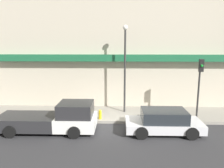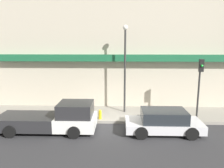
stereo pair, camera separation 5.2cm
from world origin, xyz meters
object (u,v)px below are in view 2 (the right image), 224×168
at_px(pickup_truck, 54,119).
at_px(fire_hydrant, 100,114).
at_px(parked_car, 163,122).
at_px(traffic_light, 200,79).
at_px(street_lamp, 125,60).

height_order(pickup_truck, fire_hydrant, pickup_truck).
height_order(parked_car, traffic_light, traffic_light).
xyz_separation_m(fire_hydrant, traffic_light, (6.50, 0.26, 2.40)).
bearing_deg(parked_car, pickup_truck, -179.46).
relative_size(fire_hydrant, street_lamp, 0.10).
relative_size(parked_car, fire_hydrant, 6.82).
bearing_deg(fire_hydrant, parked_car, -23.84).
distance_m(pickup_truck, fire_hydrant, 3.11).
relative_size(pickup_truck, traffic_light, 1.45).
height_order(pickup_truck, street_lamp, street_lamp).
xyz_separation_m(parked_car, street_lamp, (-2.19, 3.33, 3.33)).
distance_m(fire_hydrant, street_lamp, 4.22).
bearing_deg(pickup_truck, traffic_light, 10.28).
height_order(parked_car, fire_hydrant, parked_car).
distance_m(pickup_truck, traffic_light, 9.53).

